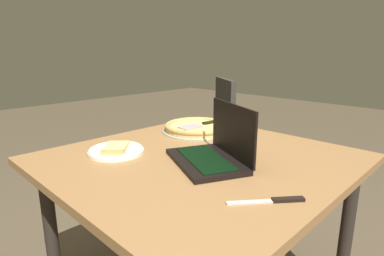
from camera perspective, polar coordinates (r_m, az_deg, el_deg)
name	(u,v)px	position (r m, az deg, el deg)	size (l,w,h in m)	color
dining_table	(200,175)	(1.28, 1.42, -8.61)	(1.10, 1.07, 0.71)	olive
laptop	(214,151)	(1.17, 4.12, -4.18)	(0.34, 0.40, 0.22)	black
pizza_plate	(116,150)	(1.32, -13.83, -3.98)	(0.23, 0.23, 0.04)	white
pizza_tray	(198,127)	(1.63, 1.07, 0.14)	(0.37, 0.37, 0.04)	#94A397
table_knife	(274,201)	(0.92, 14.84, -12.82)	(0.19, 0.16, 0.01)	#B5BBB5
chair_near	(209,134)	(2.30, 3.19, -1.07)	(0.59, 0.59, 0.93)	#2D2B26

